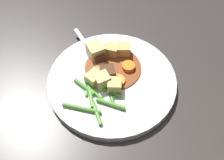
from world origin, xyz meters
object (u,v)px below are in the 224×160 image
(carrot_slice_1, at_px, (128,67))
(meat_chunk_0, at_px, (108,72))
(carrot_slice_2, at_px, (116,82))
(fork, at_px, (93,54))
(potato_chunk_3, at_px, (114,85))
(potato_chunk_4, at_px, (94,78))
(carrot_slice_0, at_px, (109,48))
(meat_chunk_1, at_px, (100,58))
(potato_chunk_0, at_px, (96,51))
(potato_chunk_5, at_px, (112,50))
(potato_chunk_1, at_px, (102,80))
(potato_chunk_2, at_px, (124,50))
(dinner_plate, at_px, (112,82))
(carrot_slice_3, at_px, (97,74))

(carrot_slice_1, bearing_deg, meat_chunk_0, 139.90)
(carrot_slice_2, xyz_separation_m, fork, (0.05, 0.08, -0.00))
(fork, bearing_deg, carrot_slice_1, -90.86)
(potato_chunk_3, relative_size, potato_chunk_4, 0.91)
(carrot_slice_0, height_order, potato_chunk_4, potato_chunk_4)
(meat_chunk_0, xyz_separation_m, meat_chunk_1, (0.03, 0.04, -0.00))
(carrot_slice_1, height_order, meat_chunk_0, meat_chunk_0)
(carrot_slice_1, bearing_deg, potato_chunk_0, 89.24)
(carrot_slice_1, distance_m, fork, 0.09)
(carrot_slice_1, relative_size, fork, 0.19)
(meat_chunk_1, bearing_deg, fork, 69.10)
(carrot_slice_0, height_order, carrot_slice_1, carrot_slice_1)
(potato_chunk_5, bearing_deg, meat_chunk_0, -161.73)
(potato_chunk_4, bearing_deg, carrot_slice_0, 7.01)
(potato_chunk_1, xyz_separation_m, potato_chunk_2, (0.10, -0.00, -0.00))
(carrot_slice_1, bearing_deg, dinner_plate, 157.45)
(carrot_slice_3, distance_m, meat_chunk_0, 0.02)
(dinner_plate, relative_size, fork, 1.84)
(carrot_slice_3, bearing_deg, carrot_slice_1, -46.87)
(dinner_plate, bearing_deg, potato_chunk_0, 54.11)
(potato_chunk_4, relative_size, meat_chunk_1, 1.30)
(potato_chunk_0, height_order, fork, potato_chunk_0)
(potato_chunk_4, bearing_deg, carrot_slice_1, -37.83)
(dinner_plate, distance_m, potato_chunk_0, 0.08)
(carrot_slice_1, height_order, carrot_slice_2, carrot_slice_1)
(dinner_plate, height_order, potato_chunk_0, potato_chunk_0)
(carrot_slice_1, height_order, fork, carrot_slice_1)
(carrot_slice_2, xyz_separation_m, potato_chunk_1, (-0.02, 0.03, 0.01))
(potato_chunk_0, height_order, potato_chunk_5, potato_chunk_0)
(carrot_slice_2, height_order, potato_chunk_0, potato_chunk_0)
(carrot_slice_0, height_order, carrot_slice_3, carrot_slice_3)
(potato_chunk_4, distance_m, meat_chunk_1, 0.06)
(carrot_slice_2, height_order, potato_chunk_3, potato_chunk_3)
(carrot_slice_1, bearing_deg, fork, 89.14)
(potato_chunk_0, bearing_deg, potato_chunk_4, -155.43)
(dinner_plate, xyz_separation_m, potato_chunk_2, (0.08, 0.01, 0.02))
(dinner_plate, height_order, potato_chunk_4, potato_chunk_4)
(potato_chunk_4, bearing_deg, meat_chunk_1, 15.84)
(carrot_slice_2, relative_size, potato_chunk_5, 1.12)
(meat_chunk_0, bearing_deg, carrot_slice_0, 23.71)
(carrot_slice_3, bearing_deg, meat_chunk_0, -61.97)
(potato_chunk_3, distance_m, meat_chunk_1, 0.09)
(potato_chunk_4, bearing_deg, dinner_plate, -56.95)
(meat_chunk_0, distance_m, fork, 0.07)
(potato_chunk_1, distance_m, potato_chunk_4, 0.02)
(carrot_slice_3, xyz_separation_m, meat_chunk_0, (0.01, -0.02, 0.01))
(carrot_slice_1, height_order, carrot_slice_3, same)
(carrot_slice_0, xyz_separation_m, potato_chunk_2, (0.00, -0.04, 0.01))
(carrot_slice_2, relative_size, carrot_slice_3, 1.05)
(potato_chunk_3, height_order, meat_chunk_1, potato_chunk_3)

